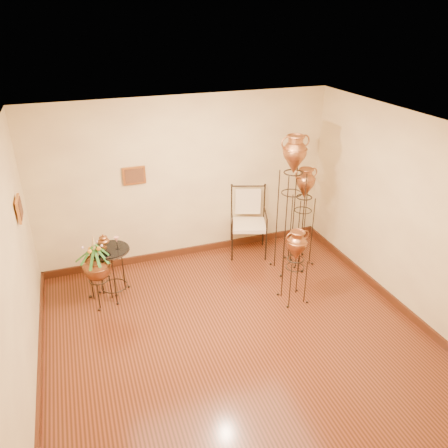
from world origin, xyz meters
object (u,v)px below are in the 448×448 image
object	(u,v)px
amphora_mid	(302,216)
planter_urn	(97,265)
amphora_tall	(291,204)
side_table	(113,271)
armchair	(249,223)

from	to	relation	value
amphora_mid	planter_urn	xyz separation A→B (m)	(-3.36, -0.04, -0.23)
amphora_tall	side_table	bearing A→B (deg)	175.97
planter_urn	side_table	world-z (taller)	planter_urn
planter_urn	armchair	size ratio (longest dim) A/B	0.95
amphora_mid	planter_urn	distance (m)	3.37
amphora_mid	side_table	xyz separation A→B (m)	(-3.15, 0.06, -0.45)
amphora_tall	planter_urn	distance (m)	3.10
amphora_mid	side_table	distance (m)	3.18
amphora_tall	armchair	xyz separation A→B (m)	(-0.41, 0.73, -0.59)
amphora_tall	amphora_mid	size ratio (longest dim) A/B	1.35
amphora_mid	armchair	xyz separation A→B (m)	(-0.72, 0.59, -0.27)
planter_urn	armchair	xyz separation A→B (m)	(2.64, 0.63, -0.04)
armchair	side_table	distance (m)	2.49
amphora_tall	amphora_mid	xyz separation A→B (m)	(0.31, 0.14, -0.32)
amphora_tall	armchair	world-z (taller)	amphora_tall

